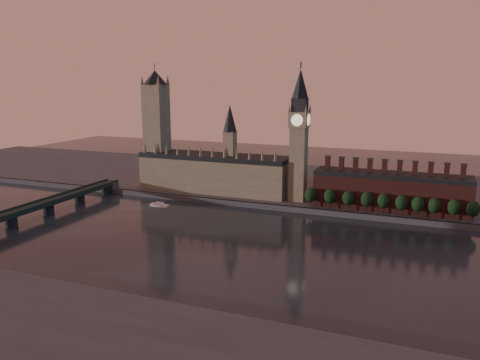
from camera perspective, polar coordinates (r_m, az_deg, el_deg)
The scene contains 18 objects.
ground at distance 278.64m, azimuth -0.83°, elevation -8.35°, with size 900.00×900.00×0.00m, color black.
north_bank at distance 441.60m, azimuth 7.97°, elevation -0.55°, with size 900.00×182.00×4.00m.
palace_of_westminster at distance 399.56m, azimuth -3.13°, elevation 1.10°, with size 130.00×30.30×74.00m.
victoria_tower at distance 420.50m, azimuth -10.13°, elevation 6.63°, with size 24.00×24.00×108.00m.
big_ben at distance 365.06m, azimuth 7.21°, elevation 5.59°, with size 15.00×15.00×107.00m.
chimney_block at distance 360.92m, azimuth 17.87°, elevation -1.26°, with size 110.00×25.00×37.00m.
embankment_tree_0 at distance 353.53m, azimuth 8.61°, elevation -1.80°, with size 8.60×8.60×14.88m.
embankment_tree_1 at distance 351.29m, azimuth 10.90°, elevation -1.97°, with size 8.60×8.60×14.88m.
embankment_tree_2 at distance 349.12m, azimuth 13.05°, elevation -2.16°, with size 8.60×8.60×14.88m.
embankment_tree_3 at distance 348.86m, azimuth 15.19°, elevation -2.28°, with size 8.60×8.60×14.88m.
embankment_tree_4 at distance 347.70m, azimuth 17.09°, elevation -2.44°, with size 8.60×8.60×14.88m.
embankment_tree_5 at distance 346.59m, azimuth 19.10°, elevation -2.61°, with size 8.60×8.60×14.88m.
embankment_tree_6 at distance 345.90m, azimuth 20.86°, elevation -2.77°, with size 8.60×8.60×14.88m.
embankment_tree_7 at distance 346.40m, azimuth 22.60°, elevation -2.89°, with size 8.60×8.60×14.88m.
embankment_tree_8 at distance 347.55m, azimuth 24.64°, elevation -3.02°, with size 8.60×8.60×14.88m.
embankment_tree_9 at distance 347.98m, azimuth 26.56°, elevation -3.18°, with size 8.60×8.60×14.88m.
westminster_bridge at distance 360.34m, azimuth -24.51°, elevation -3.49°, with size 14.00×200.00×11.55m.
river_boat at distance 374.93m, azimuth -9.79°, elevation -2.99°, with size 15.83×5.75×3.10m.
Camera 1 is at (99.53, -241.67, 96.58)m, focal length 35.00 mm.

